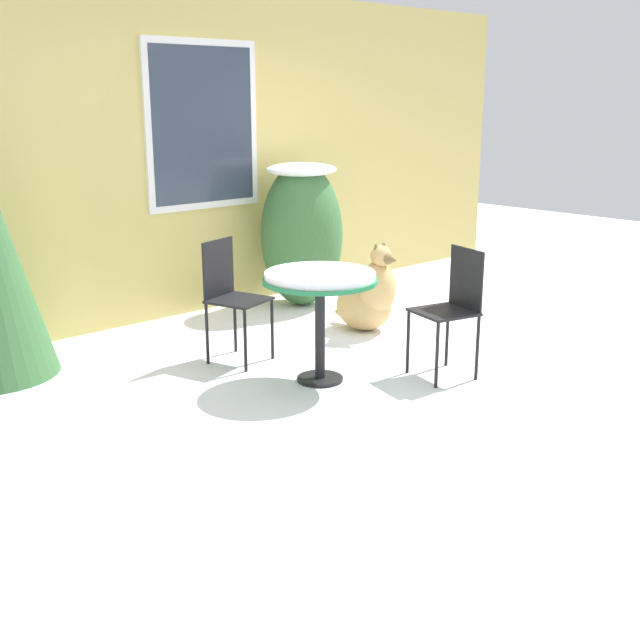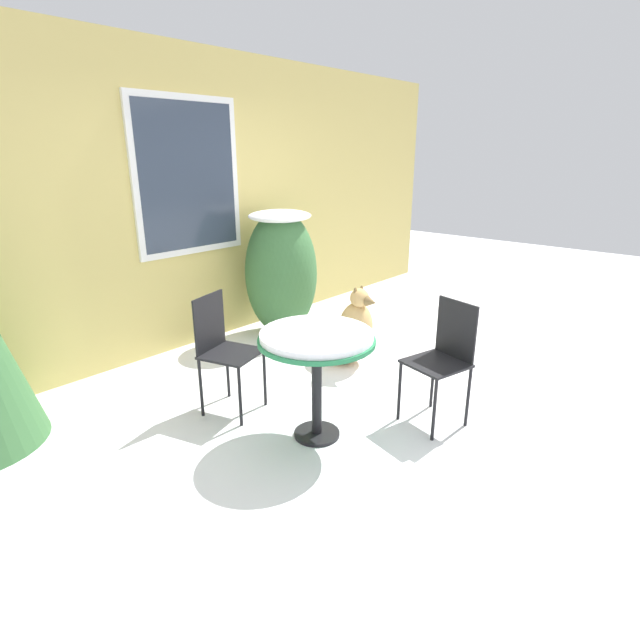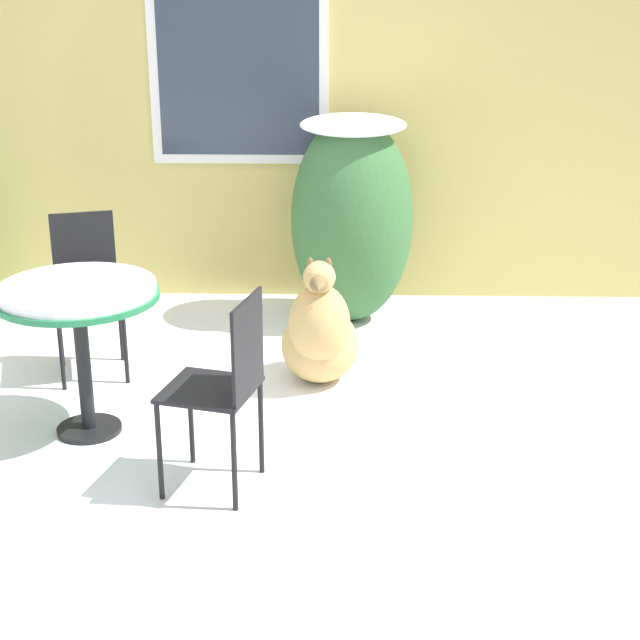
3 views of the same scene
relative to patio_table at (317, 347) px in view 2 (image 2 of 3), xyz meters
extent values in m
plane|color=white|center=(0.70, -0.02, -0.67)|extent=(16.00, 16.00, 0.00)
cube|color=tan|center=(0.70, 2.18, 0.74)|extent=(8.00, 0.06, 2.83)
cube|color=silver|center=(0.58, 2.13, 0.99)|extent=(1.17, 0.04, 1.45)
cube|color=#2D3847|center=(0.58, 2.12, 0.99)|extent=(1.05, 0.01, 1.33)
ellipsoid|color=#386638|center=(1.32, 1.67, -0.01)|extent=(0.78, 0.74, 1.33)
ellipsoid|color=white|center=(1.32, 1.67, 0.60)|extent=(0.66, 0.63, 0.12)
cylinder|color=black|center=(0.00, 0.00, -0.66)|extent=(0.32, 0.32, 0.03)
cylinder|color=black|center=(0.00, 0.00, -0.31)|extent=(0.07, 0.07, 0.68)
cylinder|color=#237A47|center=(0.00, 0.00, 0.04)|extent=(0.78, 0.78, 0.03)
cylinder|color=white|center=(0.00, 0.00, 0.08)|extent=(0.75, 0.75, 0.04)
cube|color=black|center=(-0.15, 0.72, -0.20)|extent=(0.47, 0.47, 0.02)
cube|color=black|center=(-0.20, 0.89, 0.02)|extent=(0.34, 0.11, 0.42)
cylinder|color=black|center=(-0.26, 0.50, -0.44)|extent=(0.02, 0.02, 0.46)
cylinder|color=black|center=(0.07, 0.60, -0.44)|extent=(0.02, 0.02, 0.46)
cylinder|color=black|center=(-0.36, 0.83, -0.44)|extent=(0.02, 0.02, 0.46)
cylinder|color=black|center=(-0.03, 0.93, -0.44)|extent=(0.02, 0.02, 0.46)
cube|color=black|center=(0.69, -0.52, -0.20)|extent=(0.46, 0.46, 0.02)
cube|color=black|center=(0.87, -0.56, 0.02)|extent=(0.10, 0.34, 0.42)
cylinder|color=black|center=(0.57, -0.31, -0.44)|extent=(0.02, 0.02, 0.46)
cylinder|color=black|center=(0.48, -0.64, -0.44)|extent=(0.02, 0.02, 0.46)
cylinder|color=black|center=(0.90, -0.39, -0.44)|extent=(0.02, 0.02, 0.46)
cylinder|color=black|center=(0.81, -0.73, -0.44)|extent=(0.02, 0.02, 0.46)
ellipsoid|color=tan|center=(1.14, 0.68, -0.47)|extent=(0.43, 0.49, 0.41)
ellipsoid|color=tan|center=(1.14, 0.53, -0.29)|extent=(0.33, 0.30, 0.45)
sphere|color=tan|center=(1.14, 0.50, -0.01)|extent=(0.17, 0.17, 0.17)
cone|color=brown|center=(1.14, 0.37, -0.03)|extent=(0.10, 0.10, 0.10)
ellipsoid|color=brown|center=(1.09, 0.51, 0.05)|extent=(0.04, 0.02, 0.08)
ellipsoid|color=brown|center=(1.19, 0.51, 0.05)|extent=(0.04, 0.02, 0.08)
ellipsoid|color=tan|center=(1.14, 0.91, -0.58)|extent=(0.09, 0.23, 0.08)
camera|label=1|loc=(-3.59, -3.86, 1.24)|focal=45.00mm
camera|label=2|loc=(-2.29, -2.03, 1.23)|focal=28.00mm
camera|label=3|loc=(1.27, -4.39, 1.56)|focal=55.00mm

